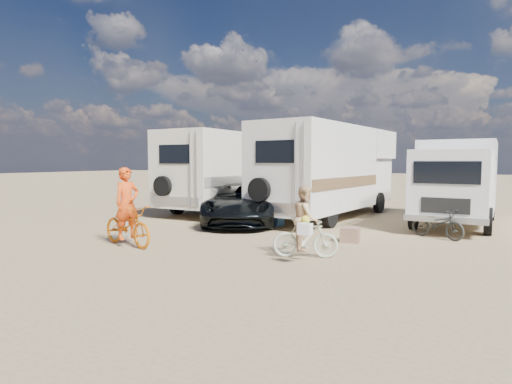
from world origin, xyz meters
The scene contains 12 objects.
ground centered at (0.00, 0.00, 0.00)m, with size 140.00×140.00×0.00m, color #9F865F.
rv_main centered at (-0.20, 6.72, 1.76)m, with size 2.54×8.37×3.52m, color white, non-canonical shape.
rv_left centered at (-4.86, 6.98, 1.70)m, with size 2.57×7.77×3.40m, color beige, non-canonical shape.
box_truck centered at (4.29, 6.68, 1.46)m, with size 2.36×6.14×2.91m, color white, non-canonical shape.
dark_suv centered at (-2.56, 3.67, 0.71)m, with size 2.35×5.09×1.41m, color black.
bike_man centered at (-3.27, -1.22, 0.53)m, with size 0.71×2.03×1.07m, color #C15B07.
bike_woman centered at (1.38, -0.48, 0.45)m, with size 0.42×1.50×0.90m, color #B8C3A6.
rider_man centered at (-3.27, -1.22, 0.94)m, with size 0.68×0.45×1.87m, color #E34712.
rider_woman centered at (1.38, -0.48, 0.74)m, with size 0.72×0.56×1.48m, color #DCB07F.
bike_parked centered at (3.92, 3.54, 0.43)m, with size 0.57×1.63×0.85m, color black.
cooler centered at (-1.23, 3.72, 0.20)m, with size 0.50×0.36×0.40m, color #2A5182.
crate centered at (1.81, 1.91, 0.20)m, with size 0.50×0.50×0.40m, color #815E49.
Camera 1 is at (4.69, -9.65, 2.22)m, focal length 30.05 mm.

